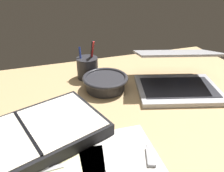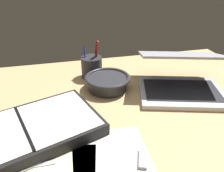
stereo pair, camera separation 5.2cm
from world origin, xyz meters
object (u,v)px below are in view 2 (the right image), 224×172
(planner, at_px, (25,132))
(pen_cup, at_px, (91,67))
(bowl, at_px, (108,82))
(laptop, at_px, (181,79))

(planner, bearing_deg, pen_cup, 35.68)
(bowl, bearing_deg, pen_cup, 109.82)
(pen_cup, bearing_deg, bowl, -70.18)
(planner, bearing_deg, bowl, 18.76)
(laptop, height_order, pen_cup, pen_cup)
(bowl, distance_m, pen_cup, 0.13)
(pen_cup, xyz_separation_m, planner, (-0.24, -0.33, -0.03))
(bowl, height_order, pen_cup, pen_cup)
(bowl, height_order, planner, bowl)
(laptop, relative_size, pen_cup, 2.32)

